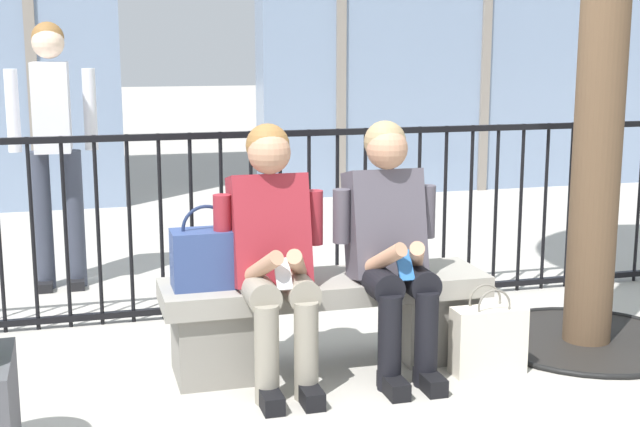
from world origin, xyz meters
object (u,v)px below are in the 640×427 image
at_px(seated_person_with_phone, 273,247).
at_px(handbag_on_bench, 207,257).
at_px(shopping_bag, 488,339).
at_px(stone_bench, 325,313).
at_px(bystander_at_railing, 53,135).
at_px(seated_person_companion, 391,240).

bearing_deg(seated_person_with_phone, handbag_on_bench, 157.90).
distance_m(seated_person_with_phone, shopping_bag, 1.14).
bearing_deg(stone_bench, bystander_at_railing, 124.65).
distance_m(seated_person_with_phone, seated_person_companion, 0.58).
relative_size(stone_bench, shopping_bag, 3.70).
distance_m(shopping_bag, bystander_at_railing, 3.06).
distance_m(seated_person_companion, bystander_at_railing, 2.55).
bearing_deg(seated_person_companion, bystander_at_railing, 128.36).
bearing_deg(seated_person_companion, shopping_bag, -22.29).
distance_m(stone_bench, shopping_bag, 0.80).
height_order(stone_bench, handbag_on_bench, handbag_on_bench).
height_order(seated_person_companion, handbag_on_bench, seated_person_companion).
bearing_deg(handbag_on_bench, shopping_bag, -12.90).
relative_size(seated_person_companion, shopping_bag, 2.80).
bearing_deg(stone_bench, seated_person_companion, -24.10).
relative_size(stone_bench, seated_person_with_phone, 1.32).
relative_size(stone_bench, handbag_on_bench, 4.08).
bearing_deg(shopping_bag, seated_person_companion, 157.71).
distance_m(stone_bench, seated_person_with_phone, 0.49).
xyz_separation_m(stone_bench, handbag_on_bench, (-0.58, -0.01, 0.32)).
relative_size(handbag_on_bench, bystander_at_railing, 0.23).
bearing_deg(shopping_bag, stone_bench, 157.00).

